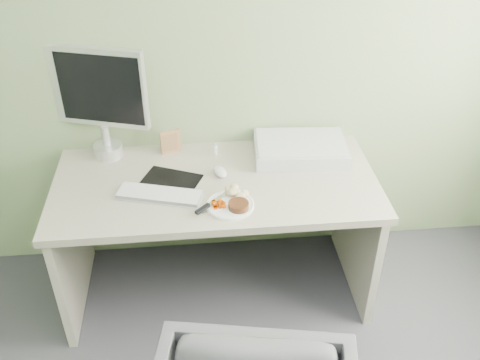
{
  "coord_description": "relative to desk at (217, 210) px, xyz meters",
  "views": [
    {
      "loc": [
        -0.09,
        -0.54,
        2.23
      ],
      "look_at": [
        0.11,
        1.5,
        0.82
      ],
      "focal_mm": 40.0,
      "sensor_mm": 36.0,
      "label": 1
    }
  ],
  "objects": [
    {
      "name": "computer_mouse",
      "position": [
        0.03,
        0.05,
        0.2
      ],
      "size": [
        0.08,
        0.11,
        0.04
      ],
      "primitive_type": "ellipsoid",
      "rotation": [
        0.0,
        0.0,
        0.27
      ],
      "color": "white",
      "rests_on": "desk"
    },
    {
      "name": "desk",
      "position": [
        0.0,
        0.0,
        0.0
      ],
      "size": [
        1.6,
        0.75,
        0.73
      ],
      "color": "#A99D8E",
      "rests_on": "floor"
    },
    {
      "name": "potato_pile",
      "position": [
        0.09,
        -0.15,
        0.22
      ],
      "size": [
        0.1,
        0.08,
        0.05
      ],
      "primitive_type": "ellipsoid",
      "rotation": [
        0.0,
        0.0,
        0.21
      ],
      "color": "tan",
      "rests_on": "plate"
    },
    {
      "name": "keyboard",
      "position": [
        -0.27,
        -0.1,
        0.2
      ],
      "size": [
        0.41,
        0.22,
        0.02
      ],
      "primitive_type": "cube",
      "rotation": [
        0.0,
        0.0,
        -0.28
      ],
      "color": "white",
      "rests_on": "desk"
    },
    {
      "name": "monitor",
      "position": [
        -0.55,
        0.32,
        0.51
      ],
      "size": [
        0.48,
        0.2,
        0.58
      ],
      "rotation": [
        0.0,
        0.0,
        -0.3
      ],
      "color": "silver",
      "rests_on": "desk"
    },
    {
      "name": "scanner",
      "position": [
        0.46,
        0.2,
        0.22
      ],
      "size": [
        0.5,
        0.35,
        0.07
      ],
      "primitive_type": "cube",
      "rotation": [
        0.0,
        0.0,
        -0.07
      ],
      "color": "silver",
      "rests_on": "desk"
    },
    {
      "name": "wall_back",
      "position": [
        0.0,
        0.38,
        0.8
      ],
      "size": [
        3.5,
        0.0,
        3.5
      ],
      "primitive_type": "plane",
      "rotation": [
        1.57,
        0.0,
        0.0
      ],
      "color": "gray",
      "rests_on": "floor"
    },
    {
      "name": "plate",
      "position": [
        0.06,
        -0.21,
        0.19
      ],
      "size": [
        0.22,
        0.22,
        0.01
      ],
      "primitive_type": "cylinder",
      "color": "white",
      "rests_on": "desk"
    },
    {
      "name": "carrot_heap",
      "position": [
        0.0,
        -0.22,
        0.21
      ],
      "size": [
        0.06,
        0.05,
        0.03
      ],
      "primitive_type": "cube",
      "rotation": [
        0.0,
        0.0,
        0.16
      ],
      "color": "#E44D04",
      "rests_on": "plate"
    },
    {
      "name": "eyedrop_bottle",
      "position": [
        0.01,
        0.25,
        0.22
      ],
      "size": [
        0.03,
        0.03,
        0.07
      ],
      "color": "white",
      "rests_on": "desk"
    },
    {
      "name": "mousepad",
      "position": [
        -0.23,
        -0.0,
        0.18
      ],
      "size": [
        0.35,
        0.33,
        0.0
      ],
      "primitive_type": "cube",
      "rotation": [
        0.0,
        0.0,
        -0.41
      ],
      "color": "black",
      "rests_on": "desk"
    },
    {
      "name": "steak_knife",
      "position": [
        -0.05,
        -0.22,
        0.21
      ],
      "size": [
        0.17,
        0.17,
        0.02
      ],
      "rotation": [
        0.0,
        0.0,
        0.78
      ],
      "color": "silver",
      "rests_on": "plate"
    },
    {
      "name": "steak",
      "position": [
        0.09,
        -0.24,
        0.21
      ],
      "size": [
        0.11,
        0.11,
        0.03
      ],
      "primitive_type": "cylinder",
      "rotation": [
        0.0,
        0.0,
        0.14
      ],
      "color": "black",
      "rests_on": "plate"
    },
    {
      "name": "photo_frame",
      "position": [
        -0.22,
        0.29,
        0.25
      ],
      "size": [
        0.11,
        0.04,
        0.13
      ],
      "primitive_type": "cube",
      "rotation": [
        0.0,
        0.0,
        0.31
      ],
      "color": "#8C6041",
      "rests_on": "desk"
    }
  ]
}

